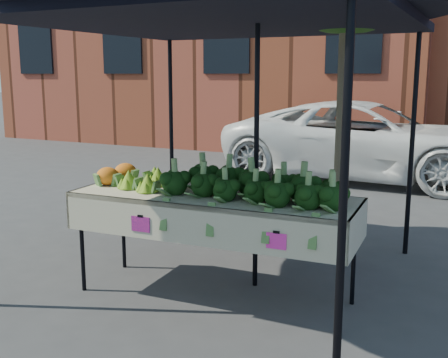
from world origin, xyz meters
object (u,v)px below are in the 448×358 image
canopy (224,132)px  vehicle (371,36)px  table (214,247)px  street_tree (345,63)px

canopy → vehicle: (0.16, 5.53, 1.17)m
table → canopy: size_ratio=0.77×
table → canopy: (-0.14, 0.48, 0.92)m
table → canopy: 1.05m
street_tree → vehicle: bearing=98.5°
table → street_tree: 2.22m
vehicle → table: bearing=-178.4°
vehicle → canopy: bearing=-179.8°
table → street_tree: (0.71, 1.43, 1.54)m
table → street_tree: street_tree is taller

